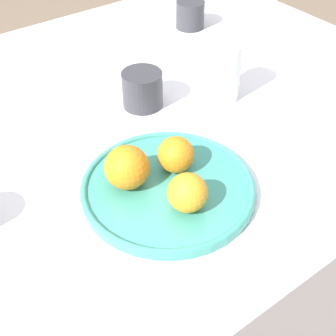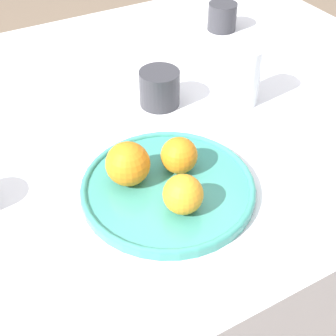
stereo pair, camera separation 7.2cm
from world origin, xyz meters
name	(u,v)px [view 2 (the right image)]	position (x,y,z in m)	size (l,w,h in m)	color
ground_plane	(121,332)	(0.00, 0.00, 0.00)	(12.00, 12.00, 0.00)	#7A6651
table	(111,251)	(0.00, 0.00, 0.39)	(1.51, 0.96, 0.78)	white
fruit_platter	(168,187)	(0.03, -0.23, 0.79)	(0.28, 0.28, 0.02)	teal
orange_0	(183,194)	(0.03, -0.29, 0.82)	(0.06, 0.06, 0.06)	orange
orange_1	(128,164)	(-0.02, -0.19, 0.82)	(0.07, 0.07, 0.07)	orange
orange_2	(179,155)	(0.07, -0.21, 0.82)	(0.06, 0.06, 0.06)	orange
water_glass	(243,76)	(0.29, -0.07, 0.84)	(0.07, 0.07, 0.12)	silver
cup_0	(222,17)	(0.44, 0.23, 0.81)	(0.07, 0.07, 0.07)	#333338
cup_2	(160,88)	(0.14, 0.00, 0.81)	(0.08, 0.08, 0.07)	#333338
napkin	(324,64)	(0.54, -0.05, 0.78)	(0.14, 0.10, 0.01)	white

